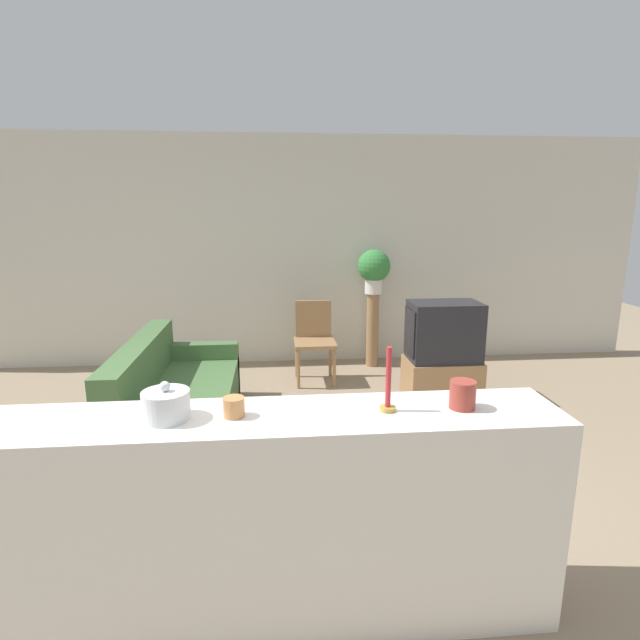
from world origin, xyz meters
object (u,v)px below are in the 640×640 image
Objects in this scene: couch at (176,401)px; television at (443,331)px; decorative_bowl at (166,405)px; wooden_chair at (314,337)px; potted_plant at (374,268)px.

television is (2.47, 0.52, 0.43)m from couch.
decorative_bowl reaches higher than television.
couch is at bearing -168.20° from television.
wooden_chair is (1.27, 1.22, 0.22)m from couch.
decorative_bowl is (0.39, -2.04, 0.79)m from couch.
wooden_chair is 3.42m from decorative_bowl.
decorative_bowl is at bearing -105.09° from wooden_chair.
potted_plant is (-0.47, 1.15, 0.48)m from television.
potted_plant is at bearing 39.73° from couch.
television is 1.41m from wooden_chair.
potted_plant reaches higher than decorative_bowl.
couch is at bearing -140.27° from potted_plant.
wooden_chair is 1.69× the size of potted_plant.
wooden_chair is 4.41× the size of decorative_bowl.
decorative_bowl reaches higher than couch.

